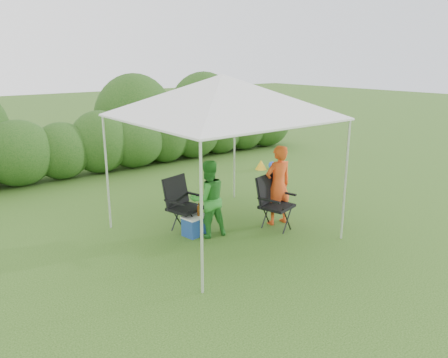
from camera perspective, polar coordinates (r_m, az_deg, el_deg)
ground at (r=7.68m, az=2.08°, el=-8.16°), size 70.00×70.00×0.00m
hedge at (r=12.49m, az=-15.52°, el=4.55°), size 14.12×1.53×1.80m
canopy at (r=7.45m, az=-0.24°, el=10.74°), size 3.10×3.10×2.83m
chair_right at (r=8.13m, az=6.37°, el=-2.60°), size 0.72×0.68×1.00m
chair_left at (r=8.00m, az=-5.56°, el=-2.86°), size 0.72×0.68×1.01m
man at (r=8.30m, az=7.06°, el=-0.81°), size 0.61×0.44×1.53m
woman at (r=7.69m, az=-2.11°, el=-2.59°), size 0.76×0.64×1.39m
cooler at (r=7.91m, az=-3.78°, el=-6.04°), size 0.48×0.38×0.36m
bottle at (r=7.80m, az=-3.29°, el=-3.97°), size 0.06×0.06×0.24m
lawn_toy at (r=12.54m, az=5.24°, el=1.86°), size 0.54×0.45×0.27m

